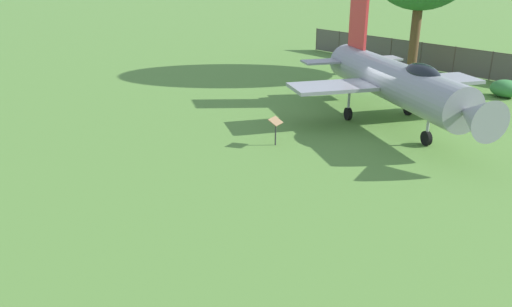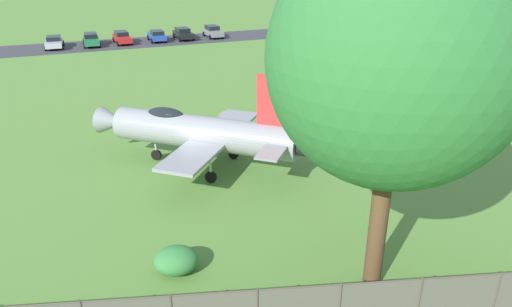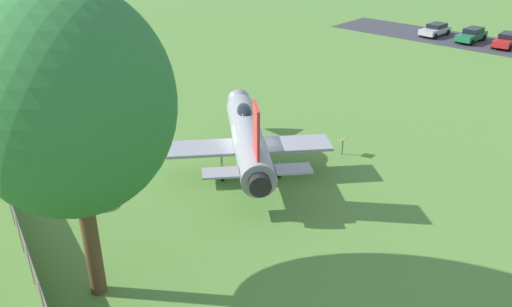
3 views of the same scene
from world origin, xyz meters
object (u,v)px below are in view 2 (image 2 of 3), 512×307
object	(u,v)px
parked_car_blue	(157,36)
shade_tree	(398,60)
shrub_near_fence	(176,260)
parked_car_gray	(213,31)
parked_car_green	(91,39)
info_plaque	(223,116)
parked_car_silver	(54,42)
parked_car_red	(122,37)
display_jet	(198,131)
parked_car_black	(183,33)

from	to	relation	value
parked_car_blue	shade_tree	bearing A→B (deg)	177.64
shrub_near_fence	parked_car_gray	bearing A→B (deg)	1.41
shrub_near_fence	parked_car_green	xyz separation A→B (m)	(45.31, 16.05, 0.30)
info_plaque	parked_car_blue	world-z (taller)	parked_car_blue
shade_tree	parked_car_gray	xyz separation A→B (m)	(51.73, 8.28, -7.20)
parked_car_green	info_plaque	bearing A→B (deg)	11.30
parked_car_green	parked_car_silver	size ratio (longest dim) A/B	1.06
parked_car_green	shrub_near_fence	bearing A→B (deg)	1.02
parked_car_red	parked_car_blue	bearing A→B (deg)	84.65
shade_tree	parked_car_red	world-z (taller)	shade_tree
shrub_near_fence	parked_car_red	xyz separation A→B (m)	(46.62, 12.53, 0.30)
info_plaque	parked_car_gray	bearing A→B (deg)	3.97
shrub_near_fence	shade_tree	bearing A→B (deg)	-97.16
display_jet	parked_car_gray	bearing A→B (deg)	-67.32
parked_car_red	info_plaque	bearing A→B (deg)	-0.19
parked_car_blue	parked_car_green	distance (m)	8.15
display_jet	parked_car_red	bearing A→B (deg)	-50.53
parked_car_black	parked_car_silver	bearing A→B (deg)	-92.14
parked_car_blue	parked_car_red	size ratio (longest dim) A/B	0.96
shade_tree	parked_car_red	distance (m)	51.88
shade_tree	shrub_near_fence	world-z (taller)	shade_tree
info_plaque	parked_car_red	xyz separation A→B (m)	(31.51, 13.76, -0.08)
parked_car_black	parked_car_red	world-z (taller)	parked_car_red
parked_car_gray	parked_car_black	xyz separation A→B (m)	(-1.45, 3.85, -0.02)
parked_car_red	parked_car_silver	bearing A→B (deg)	-93.23
parked_car_black	parked_car_green	xyz separation A→B (m)	(-4.09, 10.95, 0.00)
info_plaque	parked_car_blue	bearing A→B (deg)	16.27
info_plaque	shrub_near_fence	bearing A→B (deg)	175.32
shade_tree	info_plaque	distance (m)	18.45
display_jet	parked_car_green	world-z (taller)	display_jet
display_jet	parked_car_blue	world-z (taller)	display_jet
shrub_near_fence	display_jet	bearing A→B (deg)	-0.84
parked_car_red	display_jet	bearing A→B (deg)	-5.10
parked_car_blue	parked_car_gray	bearing A→B (deg)	-88.10
parked_car_silver	shade_tree	bearing A→B (deg)	14.24
parked_car_black	parked_car_green	size ratio (longest dim) A/B	0.92
display_jet	info_plaque	size ratio (longest dim) A/B	10.31
parked_car_blue	parked_car_silver	xyz separation A→B (m)	(-4.21, 11.68, -0.01)
parked_car_silver	parked_car_black	bearing A→B (deg)	93.56
shrub_near_fence	parked_car_black	xyz separation A→B (m)	(49.40, 5.10, 0.29)
parked_car_green	parked_car_silver	bearing A→B (deg)	-87.80
parked_car_gray	info_plaque	bearing A→B (deg)	-17.69
info_plaque	parked_car_black	world-z (taller)	parked_car_black
shade_tree	parked_car_blue	distance (m)	51.77
parked_car_blue	parked_car_silver	distance (m)	12.42
shrub_near_fence	parked_car_blue	size ratio (longest dim) A/B	0.36
parked_car_blue	parked_car_silver	bearing A→B (deg)	89.98
display_jet	parked_car_blue	bearing A→B (deg)	-56.87
display_jet	shade_tree	xyz separation A→B (m)	(-10.06, -6.89, 5.95)
display_jet	shrub_near_fence	bearing A→B (deg)	109.95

